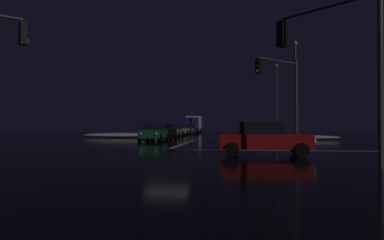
{
  "coord_description": "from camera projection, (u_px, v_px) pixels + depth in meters",
  "views": [
    {
      "loc": [
        3.99,
        -21.79,
        1.42
      ],
      "look_at": [
        0.08,
        11.91,
        1.89
      ],
      "focal_mm": 35.54,
      "sensor_mm": 36.0,
      "label": 1
    }
  ],
  "objects": [
    {
      "name": "traffic_signal_se",
      "position": [
        332.0,
        49.0,
        13.84
      ],
      "size": [
        3.16,
        3.16,
        6.1
      ],
      "color": "#4C4C51",
      "rests_on": "ground"
    },
    {
      "name": "ground",
      "position": [
        167.0,
        150.0,
        22.08
      ],
      "size": [
        120.0,
        120.0,
        0.1
      ],
      "primitive_type": "cube",
      "color": "black"
    },
    {
      "name": "streetlamp_right_far",
      "position": [
        277.0,
        95.0,
        50.78
      ],
      "size": [
        0.44,
        0.44,
        9.63
      ],
      "color": "#424247",
      "rests_on": "ground"
    },
    {
      "name": "sedan_green",
      "position": [
        154.0,
        132.0,
        33.51
      ],
      "size": [
        2.02,
        4.33,
        1.57
      ],
      "color": "#14512D",
      "rests_on": "ground"
    },
    {
      "name": "box_truck",
      "position": [
        193.0,
        124.0,
        69.23
      ],
      "size": [
        2.68,
        8.28,
        3.08
      ],
      "color": "navy",
      "rests_on": "ground"
    },
    {
      "name": "sedan_silver",
      "position": [
        178.0,
        130.0,
        50.73
      ],
      "size": [
        2.02,
        4.33,
        1.57
      ],
      "color": "#B7B7BC",
      "rests_on": "ground"
    },
    {
      "name": "snow_bank_left_curb",
      "position": [
        120.0,
        135.0,
        43.07
      ],
      "size": [
        8.63,
        1.5,
        0.57
      ],
      "color": "white",
      "rests_on": "ground"
    },
    {
      "name": "sedan_black",
      "position": [
        165.0,
        131.0,
        38.72
      ],
      "size": [
        2.02,
        4.33,
        1.57
      ],
      "color": "black",
      "rests_on": "ground"
    },
    {
      "name": "streetlamp_right_near",
      "position": [
        295.0,
        83.0,
        34.89
      ],
      "size": [
        0.44,
        0.44,
        9.21
      ],
      "color": "#424247",
      "rests_on": "ground"
    },
    {
      "name": "sedan_gray",
      "position": [
        173.0,
        130.0,
        45.45
      ],
      "size": [
        2.02,
        4.33,
        1.57
      ],
      "color": "slate",
      "rests_on": "ground"
    },
    {
      "name": "crosswalk_bar_east",
      "position": [
        316.0,
        151.0,
        21.11
      ],
      "size": [
        14.25,
        0.4,
        0.01
      ],
      "color": "white",
      "rests_on": "ground"
    },
    {
      "name": "traffic_signal_ne",
      "position": [
        281.0,
        84.0,
        28.64
      ],
      "size": [
        3.45,
        3.45,
        6.56
      ],
      "color": "#4C4C51",
      "rests_on": "ground"
    },
    {
      "name": "sedan_red_crossing",
      "position": [
        264.0,
        138.0,
        17.94
      ],
      "size": [
        4.33,
        2.02,
        1.57
      ],
      "color": "maroon",
      "rests_on": "ground"
    },
    {
      "name": "sedan_orange",
      "position": [
        183.0,
        129.0,
        56.22
      ],
      "size": [
        2.02,
        4.33,
        1.57
      ],
      "color": "#C66014",
      "rests_on": "ground"
    },
    {
      "name": "snow_bank_right_curb",
      "position": [
        289.0,
        137.0,
        37.07
      ],
      "size": [
        9.72,
        1.5,
        0.49
      ],
      "color": "white",
      "rests_on": "ground"
    },
    {
      "name": "stop_line_north",
      "position": [
        186.0,
        143.0,
        30.34
      ],
      "size": [
        0.35,
        14.25,
        0.01
      ],
      "color": "white",
      "rests_on": "ground"
    },
    {
      "name": "sedan_blue",
      "position": [
        190.0,
        129.0,
        61.45
      ],
      "size": [
        2.02,
        4.33,
        1.57
      ],
      "color": "navy",
      "rests_on": "ground"
    },
    {
      "name": "centre_line_ns",
      "position": [
        200.0,
        138.0,
        41.86
      ],
      "size": [
        22.0,
        0.15,
        0.01
      ],
      "color": "yellow",
      "rests_on": "ground"
    }
  ]
}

